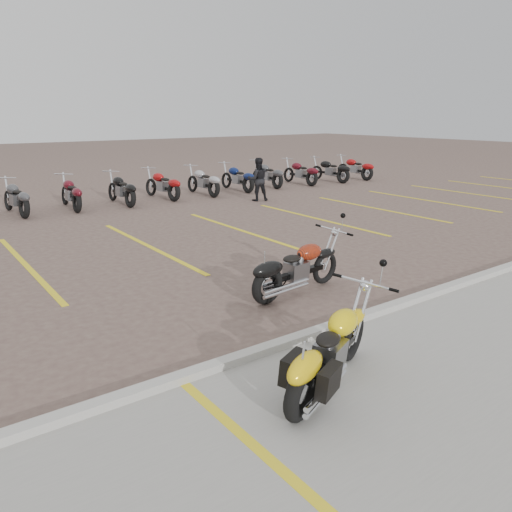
{
  "coord_description": "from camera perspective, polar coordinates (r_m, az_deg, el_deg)",
  "views": [
    {
      "loc": [
        -4.65,
        -6.71,
        3.04
      ],
      "look_at": [
        0.03,
        -0.28,
        0.75
      ],
      "focal_mm": 35.0,
      "sensor_mm": 36.0,
      "label": 1
    }
  ],
  "objects": [
    {
      "name": "ground",
      "position": [
        8.72,
        -1.27,
        -4.36
      ],
      "size": [
        100.0,
        100.0,
        0.0
      ],
      "primitive_type": "plane",
      "color": "#745F53",
      "rests_on": "ground"
    },
    {
      "name": "bg_bike_row",
      "position": [
        18.29,
        -13.13,
        7.83
      ],
      "size": [
        22.13,
        2.01,
        1.1
      ],
      "color": "black",
      "rests_on": "ground"
    },
    {
      "name": "flame_cruiser",
      "position": [
        8.6,
        4.44,
        -1.72
      ],
      "size": [
        2.07,
        0.4,
        0.85
      ],
      "rotation": [
        0.06,
        0.0,
        0.11
      ],
      "color": "black",
      "rests_on": "ground"
    },
    {
      "name": "curb",
      "position": [
        7.26,
        7.88,
        -8.34
      ],
      "size": [
        60.0,
        0.18,
        0.12
      ],
      "primitive_type": "cube",
      "color": "#ADAAA3",
      "rests_on": "ground"
    },
    {
      "name": "person_b",
      "position": [
        17.89,
        0.2,
        8.75
      ],
      "size": [
        0.91,
        0.83,
        1.52
      ],
      "primitive_type": "imported",
      "rotation": [
        0.0,
        0.0,
        2.73
      ],
      "color": "black",
      "rests_on": "ground"
    },
    {
      "name": "parking_stripes",
      "position": [
        12.07,
        -12.18,
        1.12
      ],
      "size": [
        38.0,
        5.5,
        0.01
      ],
      "primitive_type": null,
      "color": "yellow",
      "rests_on": "ground"
    },
    {
      "name": "concrete_apron",
      "position": [
        5.98,
        25.32,
        -16.17
      ],
      "size": [
        60.0,
        5.0,
        0.01
      ],
      "primitive_type": "cube",
      "color": "#9E9B93",
      "rests_on": "ground"
    },
    {
      "name": "yellow_cruiser",
      "position": [
        5.75,
        8.01,
        -11.14
      ],
      "size": [
        1.97,
        0.95,
        0.86
      ],
      "rotation": [
        0.09,
        0.0,
        0.41
      ],
      "color": "black",
      "rests_on": "ground"
    }
  ]
}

